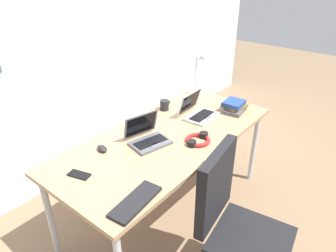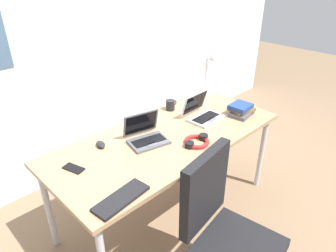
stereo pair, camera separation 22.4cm
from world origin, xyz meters
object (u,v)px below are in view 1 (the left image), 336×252
Objects in this scene: external_keyboard at (136,202)px; computer_mouse at (102,148)px; book_stack at (234,106)px; office_chair at (238,239)px; laptop_center at (148,137)px; headphones at (198,140)px; coffee_mug at (165,105)px; cell_phone at (79,175)px; laptop_far_corner at (198,112)px; desk_lamp at (199,74)px.

computer_mouse is (0.23, 0.54, 0.01)m from external_keyboard.
book_stack is (1.34, 0.14, 0.04)m from external_keyboard.
office_chair is at bearing -51.47° from external_keyboard.
laptop_center is 0.95× the size of external_keyboard.
headphones is 1.89× the size of coffee_mug.
coffee_mug is at bearing 61.38° from office_chair.
book_stack reaches higher than coffee_mug.
book_stack is 1.14m from office_chair.
external_keyboard is at bearing -143.60° from laptop_center.
computer_mouse is 0.71× the size of cell_phone.
headphones is 0.61m from book_stack.
book_stack is 0.59m from coffee_mug.
office_chair reaches higher than headphones.
computer_mouse reaches higher than cell_phone.
headphones is at bearing 0.98° from external_keyboard.
headphones is at bearing 59.25° from office_chair.
laptop_far_corner is at bearing 49.33° from office_chair.
desk_lamp reaches higher than cell_phone.
book_stack is (0.28, -0.18, 0.00)m from laptop_far_corner.
desk_lamp reaches higher than laptop_far_corner.
office_chair reaches higher than laptop_far_corner.
book_stack reaches higher than computer_mouse.
coffee_mug is at bearing -6.84° from cell_phone.
computer_mouse is at bearing 148.82° from laptop_center.
external_keyboard is 0.43m from cell_phone.
laptop_center is 0.32m from computer_mouse.
office_chair is (-1.04, -1.01, -0.54)m from desk_lamp.
laptop_far_corner is 2.53× the size of coffee_mug.
headphones is (0.73, 0.10, 0.01)m from external_keyboard.
laptop_far_corner is 2.97× the size of computer_mouse.
book_stack reaches higher than cell_phone.
laptop_center reaches higher than book_stack.
office_chair reaches higher than computer_mouse.
cell_phone is 1.03m from office_chair.
computer_mouse is at bearing 139.04° from headphones.
desk_lamp is 1.55m from office_chair.
book_stack is at bearing -15.46° from laptop_center.
office_chair reaches higher than book_stack.
external_keyboard reaches higher than cell_phone.
laptop_center is at bearing 175.06° from laptop_far_corner.
headphones is 0.91× the size of book_stack.
cell_phone is at bearing 167.94° from book_stack.
cell_phone is (-0.27, -0.10, -0.01)m from computer_mouse.
headphones reaches higher than computer_mouse.
laptop_center reaches higher than headphones.
computer_mouse is at bearing -173.98° from coffee_mug.
computer_mouse is 0.67m from headphones.
office_chair is at bearing -118.62° from coffee_mug.
coffee_mug is (-0.35, 0.48, -0.00)m from book_stack.
headphones is at bearing -40.40° from cell_phone.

